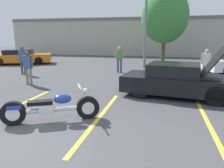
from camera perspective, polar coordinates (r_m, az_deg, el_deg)
name	(u,v)px	position (r m, az deg, el deg)	size (l,w,h in m)	color
ground_plane	(7,147)	(5.20, -25.64, -14.57)	(80.00, 80.00, 0.00)	#474749
parking_stripe_middle	(11,109)	(7.64, -24.92, -5.94)	(0.12, 4.62, 0.01)	yellow
parking_stripe_back	(100,117)	(6.32, -3.19, -8.49)	(0.12, 4.62, 0.01)	yellow
parking_stripe_far	(210,126)	(6.22, 24.14, -9.95)	(0.12, 4.62, 0.01)	yellow
far_building	(138,36)	(27.63, 6.93, 12.42)	(32.00, 4.20, 4.40)	#B2AD9E
light_pole	(147,4)	(15.79, 9.24, 20.02)	(1.21, 0.28, 8.04)	slate
tree_background	(165,16)	(20.72, 13.63, 16.88)	(4.15, 4.15, 6.40)	brown
motorcycle	(51,108)	(6.07, -15.53, -6.01)	(2.34, 1.33, 0.95)	black
show_car_hood_open	(178,80)	(8.69, 16.88, 0.92)	(4.32, 2.43, 1.97)	black
parked_car_left_row	(21,57)	(19.75, -22.72, 6.54)	(5.09, 3.63, 1.19)	orange
spectator_near_motorcycle	(28,65)	(10.99, -21.09, 4.70)	(0.52, 0.21, 1.60)	gray
spectator_by_show_car	(22,58)	(14.13, -22.36, 6.38)	(0.52, 0.22, 1.70)	brown
spectator_midground	(206,62)	(12.39, 23.36, 5.31)	(0.52, 0.21, 1.61)	gray
spectator_far_lot	(119,57)	(13.81, 1.97, 6.97)	(0.52, 0.21, 1.62)	#38476B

